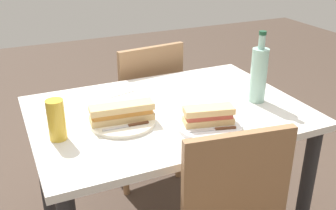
# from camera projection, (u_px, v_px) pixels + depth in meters

# --- Properties ---
(dining_table) EXTENTS (1.13, 0.80, 0.75)m
(dining_table) POSITION_uv_depth(u_px,v_px,m) (168.00, 134.00, 1.73)
(dining_table) COLOR silver
(dining_table) RESTS_ON ground
(chair_near) EXTENTS (0.44, 0.44, 0.87)m
(chair_near) POSITION_uv_depth(u_px,v_px,m) (144.00, 104.00, 2.32)
(chair_near) COLOR #936B47
(chair_near) RESTS_ON ground
(plate_near) EXTENTS (0.26, 0.26, 0.01)m
(plate_near) POSITION_uv_depth(u_px,v_px,m) (123.00, 122.00, 1.56)
(plate_near) COLOR silver
(plate_near) RESTS_ON dining_table
(baguette_sandwich_near) EXTENTS (0.25, 0.09, 0.07)m
(baguette_sandwich_near) POSITION_uv_depth(u_px,v_px,m) (122.00, 112.00, 1.54)
(baguette_sandwich_near) COLOR #DBB77A
(baguette_sandwich_near) RESTS_ON plate_near
(knife_near) EXTENTS (0.18, 0.02, 0.01)m
(knife_near) POSITION_uv_depth(u_px,v_px,m) (129.00, 126.00, 1.51)
(knife_near) COLOR silver
(knife_near) RESTS_ON plate_near
(plate_far) EXTENTS (0.26, 0.26, 0.01)m
(plate_far) POSITION_uv_depth(u_px,v_px,m) (208.00, 125.00, 1.53)
(plate_far) COLOR white
(plate_far) RESTS_ON dining_table
(baguette_sandwich_far) EXTENTS (0.20, 0.11, 0.07)m
(baguette_sandwich_far) POSITION_uv_depth(u_px,v_px,m) (209.00, 115.00, 1.52)
(baguette_sandwich_far) COLOR #DBB77A
(baguette_sandwich_far) RESTS_ON plate_far
(knife_far) EXTENTS (0.18, 0.06, 0.01)m
(knife_far) POSITION_uv_depth(u_px,v_px,m) (215.00, 129.00, 1.48)
(knife_far) COLOR silver
(knife_far) RESTS_ON plate_far
(water_bottle) EXTENTS (0.07, 0.07, 0.31)m
(water_bottle) POSITION_uv_depth(u_px,v_px,m) (259.00, 74.00, 1.71)
(water_bottle) COLOR #99C6B7
(water_bottle) RESTS_ON dining_table
(beer_glass) EXTENTS (0.06, 0.06, 0.15)m
(beer_glass) POSITION_uv_depth(u_px,v_px,m) (56.00, 120.00, 1.42)
(beer_glass) COLOR gold
(beer_glass) RESTS_ON dining_table
(paper_napkin) EXTENTS (0.17, 0.17, 0.00)m
(paper_napkin) POSITION_uv_depth(u_px,v_px,m) (115.00, 90.00, 1.87)
(paper_napkin) COLOR white
(paper_napkin) RESTS_ON dining_table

